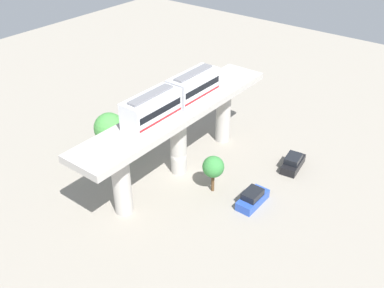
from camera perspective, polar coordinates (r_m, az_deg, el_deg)
ground_plane at (r=52.58m, az=-1.70°, el=-3.53°), size 120.00×120.00×0.00m
viaduct at (r=49.13m, az=-1.82°, el=2.50°), size 5.20×28.00×8.56m
train at (r=46.93m, az=-2.42°, el=6.13°), size 2.64×13.55×3.24m
parked_car_blue at (r=47.77m, az=7.89°, el=-7.02°), size 1.80×4.20×1.76m
parked_car_black at (r=54.05m, az=13.01°, el=-2.39°), size 2.38×4.41×1.76m
tree_near_viaduct at (r=55.08m, az=-10.70°, el=2.07°), size 3.83×3.83×5.47m
tree_mid_lot at (r=47.72m, az=2.79°, el=-3.02°), size 2.42×2.42×4.46m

